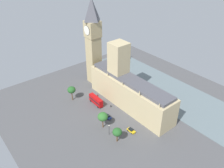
% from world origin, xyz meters
% --- Properties ---
extents(ground_plane, '(125.64, 125.64, 0.00)m').
position_xyz_m(ground_plane, '(0.00, 0.00, 0.00)').
color(ground_plane, '#4C4C4F').
extents(river_thames, '(32.77, 113.07, 0.25)m').
position_xyz_m(river_thames, '(-29.66, 0.00, 0.12)').
color(river_thames, slate).
rests_on(river_thames, ground).
extents(parliament_building, '(13.04, 55.64, 34.48)m').
position_xyz_m(parliament_building, '(-1.99, -1.87, 10.09)').
color(parliament_building, tan).
rests_on(parliament_building, ground).
extents(clock_tower, '(8.24, 8.24, 54.34)m').
position_xyz_m(clock_tower, '(-2.47, -34.38, 28.11)').
color(clock_tower, tan).
rests_on(clock_tower, ground).
extents(double_decker_bus_under_trees, '(2.89, 10.57, 4.75)m').
position_xyz_m(double_decker_bus_under_trees, '(12.22, -12.68, 2.63)').
color(double_decker_bus_under_trees, '#B20C0F').
rests_on(double_decker_bus_under_trees, ground).
extents(car_blue_trailing, '(2.09, 4.08, 1.74)m').
position_xyz_m(car_blue_trailing, '(14.56, 1.22, 0.89)').
color(car_blue_trailing, navy).
rests_on(car_blue_trailing, ground).
extents(car_yellow_cab_near_tower, '(2.07, 4.44, 1.74)m').
position_xyz_m(car_yellow_cab_near_tower, '(12.30, 16.55, 0.89)').
color(car_yellow_cab_near_tower, gold).
rests_on(car_yellow_cab_near_tower, ground).
extents(pedestrian_kerbside, '(0.58, 0.64, 1.53)m').
position_xyz_m(pedestrian_kerbside, '(6.85, -18.50, 0.69)').
color(pedestrian_kerbside, maroon).
rests_on(pedestrian_kerbside, ground).
extents(pedestrian_far_end, '(0.60, 0.67, 1.60)m').
position_xyz_m(pedestrian_far_end, '(7.41, -5.17, 0.72)').
color(pedestrian_far_end, black).
rests_on(pedestrian_far_end, ground).
extents(plane_tree_opposite_hall, '(4.67, 4.67, 8.96)m').
position_xyz_m(plane_tree_opposite_hall, '(20.50, -24.84, 6.89)').
color(plane_tree_opposite_hall, brown).
rests_on(plane_tree_opposite_hall, ground).
extents(plane_tree_by_river_gate, '(4.42, 4.42, 7.63)m').
position_xyz_m(plane_tree_by_river_gate, '(21.71, 17.03, 5.68)').
color(plane_tree_by_river_gate, brown).
rests_on(plane_tree_by_river_gate, ground).
extents(plane_tree_leading, '(5.08, 5.08, 8.83)m').
position_xyz_m(plane_tree_leading, '(20.90, 5.17, 6.62)').
color(plane_tree_leading, brown).
rests_on(plane_tree_leading, ground).
extents(street_lamp_midblock, '(0.56, 0.56, 6.07)m').
position_xyz_m(street_lamp_midblock, '(21.86, 11.35, 4.26)').
color(street_lamp_midblock, black).
rests_on(street_lamp_midblock, ground).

